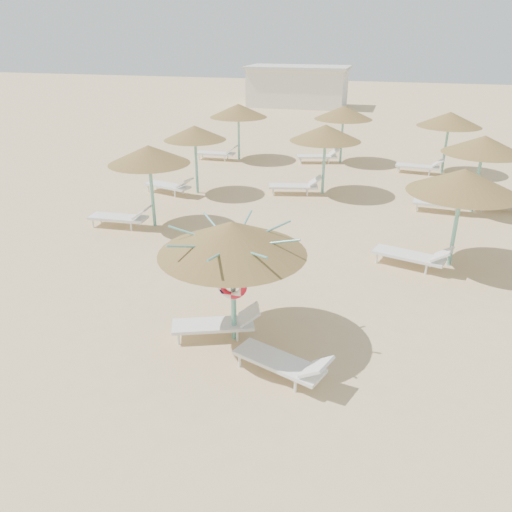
# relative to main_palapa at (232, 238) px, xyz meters

# --- Properties ---
(ground) EXTENTS (120.00, 120.00, 0.00)m
(ground) POSITION_rel_main_palapa_xyz_m (0.27, 0.04, -2.28)
(ground) COLOR tan
(ground) RESTS_ON ground
(main_palapa) EXTENTS (2.93, 2.93, 2.62)m
(main_palapa) POSITION_rel_main_palapa_xyz_m (0.00, 0.00, 0.00)
(main_palapa) COLOR #68B5A8
(main_palapa) RESTS_ON ground
(lounger_main_a) EXTENTS (1.91, 1.18, 0.67)m
(lounger_main_a) POSITION_rel_main_palapa_xyz_m (-0.33, -0.03, -1.96)
(lounger_main_a) COLOR white
(lounger_main_a) RESTS_ON ground
(lounger_main_b) EXTENTS (1.98, 1.18, 0.69)m
(lounger_main_b) POSITION_rel_main_palapa_xyz_m (1.31, -0.99, -1.95)
(lounger_main_b) COLOR white
(lounger_main_b) RESTS_ON ground
(palapa_field) EXTENTS (18.98, 13.81, 2.71)m
(palapa_field) POSITION_rel_main_palapa_xyz_m (2.34, 10.54, 0.05)
(palapa_field) COLOR #68B5A8
(palapa_field) RESTS_ON ground
(service_hut) EXTENTS (8.40, 4.40, 3.25)m
(service_hut) POSITION_rel_main_palapa_xyz_m (-5.73, 35.04, -0.63)
(service_hut) COLOR silver
(service_hut) RESTS_ON ground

